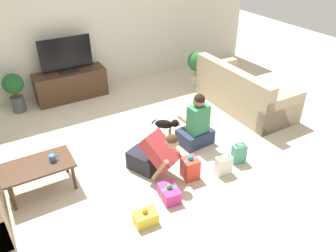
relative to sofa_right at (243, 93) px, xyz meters
The scene contains 17 objects.
ground_plane 2.41m from the sofa_right, behind, with size 16.00×16.00×0.00m, color beige.
wall_back 3.51m from the sofa_right, 135.03° to the left, with size 8.40×0.06×2.60m.
sofa_right is the anchor object (origin of this frame).
coffee_table 3.89m from the sofa_right, behind, with size 0.89×0.52×0.42m.
tv_console 3.42m from the sofa_right, 142.66° to the left, with size 1.39×0.47×0.57m.
tv 3.47m from the sofa_right, 142.66° to the left, with size 1.00×0.20×0.68m.
potted_plant_corner_right 1.35m from the sofa_right, 96.27° to the left, with size 0.43×0.43×0.75m.
potted_plant_back_left 4.28m from the sofa_right, 151.72° to the left, with size 0.38×0.38×0.76m.
person_kneeling 2.57m from the sofa_right, 159.59° to the right, with size 0.61×0.83×0.77m.
person_sitting 1.57m from the sofa_right, 159.02° to the right, with size 0.55×0.50×0.90m.
dog 1.78m from the sofa_right, behind, with size 0.38×0.34×0.34m.
gift_box_a 2.88m from the sofa_right, 149.85° to the right, with size 0.25×0.33×0.24m.
gift_box_b 3.36m from the sofa_right, 150.72° to the right, with size 0.29×0.21×0.22m.
gift_box_c 2.35m from the sofa_right, 148.87° to the right, with size 0.23×0.23×0.37m.
gift_bag_a 2.09m from the sofa_right, 138.32° to the right, with size 0.23×0.16×0.31m.
gift_bag_b 1.77m from the sofa_right, 132.73° to the right, with size 0.22×0.16×0.33m.
mug 3.69m from the sofa_right, behind, with size 0.12×0.08×0.09m.
Camera 1 is at (-1.69, -3.89, 3.06)m, focal length 35.00 mm.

